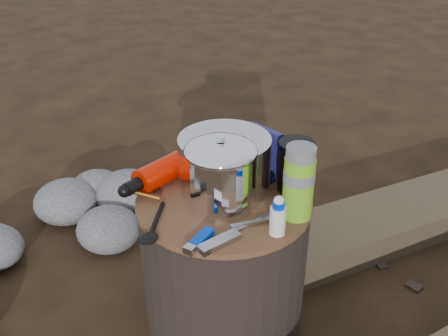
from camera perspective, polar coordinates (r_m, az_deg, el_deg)
The scene contains 16 objects.
ground at distance 1.52m, azimuth 0.00°, elevation -15.92°, with size 60.00×60.00×0.00m, color black.
stump at distance 1.38m, azimuth 0.00°, elevation -10.22°, with size 0.43×0.43×0.39m, color black.
rock_ring at distance 1.72m, azimuth -20.26°, elevation -7.97°, with size 0.40×0.86×0.17m, color #57575B, non-canonical shape.
log_small at distance 1.97m, azimuth 21.72°, elevation -4.15°, with size 0.23×1.28×0.11m, color #413728.
foil_windscreen at distance 1.27m, azimuth 0.05°, elevation 0.50°, with size 0.23×0.23×0.14m, color silver.
camping_pot at distance 1.21m, azimuth -0.35°, elevation -0.52°, with size 0.17×0.17×0.17m, color silver.
fuel_bottle at distance 1.34m, azimuth -5.93°, elevation 0.07°, with size 0.07×0.27×0.07m, color red, non-canonical shape.
thermos at distance 1.17m, azimuth 8.24°, elevation -1.61°, with size 0.07×0.07×0.18m, color #69AC1F.
travel_mug at distance 1.28m, azimuth 7.90°, elevation 0.15°, with size 0.09×0.09×0.13m, color black.
stuff_sack at distance 1.40m, azimuth 0.18°, elevation 2.52°, with size 0.15×0.13×0.11m, color #D5A200.
food_pouch at distance 1.33m, azimuth 4.22°, elevation 1.72°, with size 0.10×0.02×0.13m, color navy.
lighter at distance 1.12m, azimuth -2.51°, elevation -7.74°, with size 0.02×0.09×0.02m, color #0030BC.
multitool at distance 1.11m, azimuth -0.51°, elevation -8.19°, with size 0.03×0.10×0.01m, color #AFB0B5.
pot_grabber at distance 1.18m, azimuth 3.12°, elevation -5.97°, with size 0.03×0.13×0.01m, color #AFB0B5, non-canonical shape.
spork at distance 1.19m, azimuth -7.47°, elevation -5.63°, with size 0.03×0.15×0.01m, color black, non-canonical shape.
squeeze_bottle at distance 1.13m, azimuth 5.96°, elevation -5.42°, with size 0.04×0.04×0.08m, color silver.
Camera 1 is at (0.56, -0.90, 1.09)m, focal length 41.43 mm.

